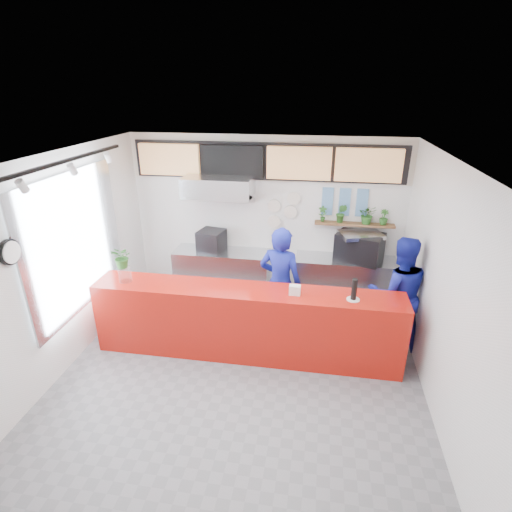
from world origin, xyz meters
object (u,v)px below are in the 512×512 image
Objects in this scene: panini_oven at (212,241)px; staff_center at (280,284)px; service_counter at (246,322)px; espresso_machine at (359,247)px; staff_right at (398,294)px; pepper_mill at (354,289)px.

staff_center is at bearing -28.22° from panini_oven.
service_counter is 0.83m from staff_center.
service_counter is at bearing -113.05° from espresso_machine.
staff_right is at bearing 14.77° from service_counter.
panini_oven is at bearing 118.78° from service_counter.
pepper_mill is (1.49, -0.06, 0.71)m from service_counter.
staff_center is (0.44, 0.60, 0.38)m from service_counter.
panini_oven is at bearing -159.52° from espresso_machine.
espresso_machine is 1.76m from staff_center.
service_counter is 1.66m from pepper_mill.
staff_center is (1.42, -1.20, -0.17)m from panini_oven.
pepper_mill is at bearing 38.09° from staff_right.
espresso_machine is (2.70, 0.00, 0.05)m from panini_oven.
pepper_mill reaches higher than service_counter.
staff_right is at bearing -47.60° from espresso_machine.
staff_right is at bearing -168.34° from staff_center.
service_counter is 15.10× the size of pepper_mill.
pepper_mill is (1.06, -0.66, 0.34)m from staff_center.
panini_oven is 1.87m from staff_center.
staff_center reaches higher than espresso_machine.
espresso_machine is at bearing -124.44° from staff_center.
staff_center is (-1.27, -1.20, -0.22)m from espresso_machine.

